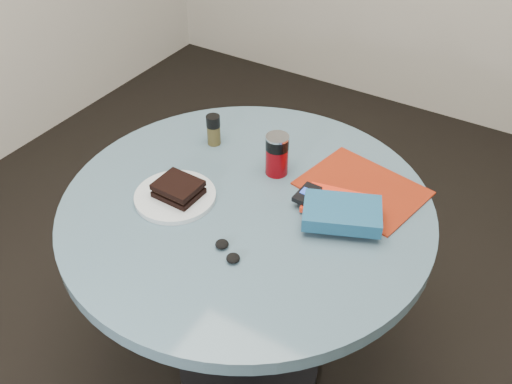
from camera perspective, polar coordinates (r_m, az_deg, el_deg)
The scene contains 11 objects.
ground at distance 2.09m, azimuth -0.73°, elevation -16.96°, with size 4.00×4.00×0.00m, color black.
table at distance 1.63m, azimuth -0.90°, elevation -5.45°, with size 1.00×1.00×0.75m.
plate at distance 1.55m, azimuth -8.08°, elevation -0.43°, with size 0.22×0.22×0.01m, color silver.
sandwich at distance 1.53m, azimuth -7.77°, elevation 0.32°, with size 0.12×0.10×0.04m.
soda_can at distance 1.59m, azimuth 2.11°, elevation 3.76°, with size 0.09×0.09×0.12m.
pepper_grinder at distance 1.72m, azimuth -4.27°, elevation 6.23°, with size 0.05×0.05×0.10m.
magazine at distance 1.59m, azimuth 10.59°, elevation 0.38°, with size 0.32×0.24×0.01m, color maroon.
red_book at distance 1.51m, azimuth 8.20°, elevation -1.18°, with size 0.18×0.12×0.01m, color red.
novel at distance 1.45m, azimuth 8.60°, elevation -2.10°, with size 0.20×0.13×0.04m, color navy.
mp3_player at distance 1.51m, azimuth 5.13°, elevation -0.20°, with size 0.05×0.08×0.02m.
headphones at distance 1.38m, azimuth -2.87°, elevation -5.92°, with size 0.09×0.07×0.02m.
Camera 1 is at (0.63, -0.98, 1.74)m, focal length 40.00 mm.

